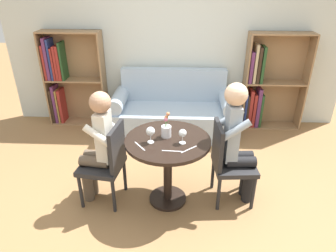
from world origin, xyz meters
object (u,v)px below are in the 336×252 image
chair_left (108,161)px  wine_glass_left (150,132)px  bookshelf_right (265,86)px  person_right (238,141)px  wine_glass_right (183,134)px  flower_vase (166,129)px  bookshelf_left (67,78)px  couch (173,113)px  person_left (98,145)px  chair_right (228,160)px

chair_left → wine_glass_left: size_ratio=5.52×
bookshelf_right → person_right: 1.94m
wine_glass_right → flower_vase: 0.20m
bookshelf_left → couch: bearing=-9.2°
bookshelf_right → person_left: bookshelf_right is taller
wine_glass_right → bookshelf_right: bearing=57.1°
bookshelf_right → flower_vase: 2.32m
chair_right → person_right: person_right is taller
person_left → wine_glass_left: person_left is taller
bookshelf_left → chair_left: bearing=-61.1°
bookshelf_left → bookshelf_right: size_ratio=1.00×
bookshelf_right → wine_glass_left: bearing=-128.8°
flower_vase → wine_glass_right: bearing=-36.6°
person_right → bookshelf_left: bearing=48.0°
bookshelf_left → bookshelf_right: bearing=-0.0°
chair_left → wine_glass_left: (0.46, -0.05, 0.38)m
chair_right → wine_glass_left: wine_glass_left is taller
couch → chair_left: (-0.62, -1.63, 0.18)m
bookshelf_left → person_right: 2.98m
chair_left → person_right: person_right is taller
chair_right → couch: bearing=17.1°
couch → chair_right: size_ratio=2.03×
bookshelf_right → chair_left: size_ratio=1.63×
chair_right → bookshelf_right: bearing=-27.9°
person_right → wine_glass_right: person_right is taller
bookshelf_left → flower_vase: size_ratio=5.45×
bookshelf_right → person_left: 2.82m
couch → bookshelf_left: 1.74m
bookshelf_right → person_right: (-0.70, -1.81, 0.05)m
person_left → wine_glass_right: size_ratio=8.53×
bookshelf_right → chair_right: bookshelf_right is taller
chair_right → flower_vase: 0.72m
person_right → flower_vase: 0.73m
chair_right → flower_vase: flower_vase is taller
bookshelf_left → chair_right: bearing=-38.6°
bookshelf_left → wine_glass_left: size_ratio=9.01×
person_right → flower_vase: size_ratio=4.90×
person_left → flower_vase: (0.69, 0.05, 0.17)m
wine_glass_left → bookshelf_left: bearing=127.7°
wine_glass_right → flower_vase: (-0.16, 0.12, -0.02)m
bookshelf_left → bookshelf_right: same height
bookshelf_left → wine_glass_left: 2.46m
wine_glass_right → chair_left: bearing=176.4°
chair_right → wine_glass_left: size_ratio=5.52×
wine_glass_right → couch: bearing=94.9°
couch → chair_left: couch is taller
bookshelf_right → wine_glass_right: bearing=-122.9°
couch → person_left: bearing=-113.7°
chair_right → flower_vase: (-0.63, -0.01, 0.34)m
couch → person_right: size_ratio=1.38×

